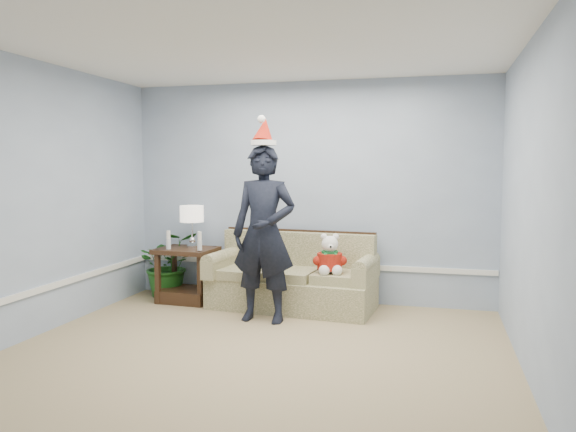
% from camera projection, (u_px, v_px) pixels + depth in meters
% --- Properties ---
extents(room_shell, '(4.54, 5.04, 2.74)m').
position_uv_depth(room_shell, '(239.00, 206.00, 4.50)').
color(room_shell, tan).
rests_on(room_shell, ground).
extents(wainscot_trim, '(4.49, 4.99, 0.06)m').
position_uv_depth(wainscot_trim, '(173.00, 280.00, 6.01)').
color(wainscot_trim, white).
rests_on(wainscot_trim, room_shell).
extents(sofa, '(1.97, 0.98, 0.89)m').
position_uv_depth(sofa, '(293.00, 281.00, 6.63)').
color(sofa, '#505829').
rests_on(sofa, room_shell).
extents(side_table, '(0.72, 0.61, 0.66)m').
position_uv_depth(side_table, '(187.00, 281.00, 6.93)').
color(side_table, '#3A2215').
rests_on(side_table, room_shell).
extents(table_lamp, '(0.29, 0.29, 0.52)m').
position_uv_depth(table_lamp, '(192.00, 216.00, 6.93)').
color(table_lamp, silver).
rests_on(table_lamp, side_table).
extents(candle_pair, '(0.47, 0.06, 0.23)m').
position_uv_depth(candle_pair, '(184.00, 241.00, 6.75)').
color(candle_pair, silver).
rests_on(candle_pair, side_table).
extents(houseplant, '(1.00, 0.99, 0.84)m').
position_uv_depth(houseplant, '(168.00, 264.00, 7.20)').
color(houseplant, '#1A5419').
rests_on(houseplant, room_shell).
extents(man, '(0.71, 0.47, 1.90)m').
position_uv_depth(man, '(264.00, 234.00, 5.99)').
color(man, black).
rests_on(man, room_shell).
extents(santa_hat, '(0.30, 0.34, 0.32)m').
position_uv_depth(santa_hat, '(264.00, 132.00, 5.92)').
color(santa_hat, white).
rests_on(santa_hat, man).
extents(teddy_bear, '(0.35, 0.35, 0.46)m').
position_uv_depth(teddy_bear, '(329.00, 259.00, 6.28)').
color(teddy_bear, white).
rests_on(teddy_bear, sofa).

